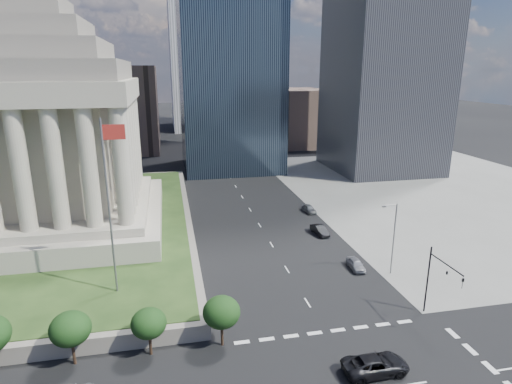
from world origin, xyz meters
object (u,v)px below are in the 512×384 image
object	(u,v)px
parked_sedan_far	(309,209)
pickup_truck	(376,365)
war_memorial	(39,106)
street_lamp_north	(393,235)
parked_sedan_mid	(320,230)
flagpole	(110,199)
traffic_signal_ne	(439,277)
parked_sedan_near	(356,264)

from	to	relation	value
parked_sedan_far	pickup_truck	bearing A→B (deg)	-106.77
war_memorial	pickup_truck	size ratio (longest dim) A/B	6.34
street_lamp_north	parked_sedan_mid	world-z (taller)	street_lamp_north
pickup_truck	flagpole	bearing A→B (deg)	53.68
war_memorial	parked_sedan_mid	distance (m)	48.26
parked_sedan_mid	flagpole	bearing A→B (deg)	-159.12
flagpole	parked_sedan_far	bearing A→B (deg)	40.65
war_memorial	parked_sedan_far	world-z (taller)	war_memorial
flagpole	street_lamp_north	xyz separation A→B (m)	(35.16, 1.00, -7.45)
war_memorial	parked_sedan_mid	world-z (taller)	war_memorial
pickup_truck	traffic_signal_ne	bearing A→B (deg)	-58.37
war_memorial	flagpole	size ratio (longest dim) A/B	1.95
street_lamp_north	parked_sedan_near	size ratio (longest dim) A/B	2.37
parked_sedan_far	flagpole	bearing A→B (deg)	-145.09
parked_sedan_near	parked_sedan_mid	distance (m)	13.44
pickup_truck	war_memorial	bearing A→B (deg)	40.36
flagpole	parked_sedan_mid	distance (m)	37.15
flagpole	parked_sedan_near	size ratio (longest dim) A/B	4.75
flagpole	parked_sedan_mid	bearing A→B (deg)	28.37
war_memorial	street_lamp_north	distance (m)	54.92
traffic_signal_ne	parked_sedan_mid	world-z (taller)	traffic_signal_ne
flagpole	traffic_signal_ne	size ratio (longest dim) A/B	2.50
flagpole	street_lamp_north	bearing A→B (deg)	1.63
flagpole	street_lamp_north	size ratio (longest dim) A/B	2.00
war_memorial	pickup_truck	bearing A→B (deg)	-48.54
traffic_signal_ne	parked_sedan_far	distance (m)	38.75
parked_sedan_far	traffic_signal_ne	bearing A→B (deg)	-93.45
traffic_signal_ne	war_memorial	bearing A→B (deg)	143.58
traffic_signal_ne	pickup_truck	bearing A→B (deg)	-147.27
flagpole	traffic_signal_ne	bearing A→B (deg)	-16.71
street_lamp_north	parked_sedan_far	size ratio (longest dim) A/B	2.36
parked_sedan_near	street_lamp_north	bearing A→B (deg)	-26.50
traffic_signal_ne	street_lamp_north	world-z (taller)	street_lamp_north
traffic_signal_ne	street_lamp_north	size ratio (longest dim) A/B	0.80
pickup_truck	parked_sedan_mid	bearing A→B (deg)	-12.59
parked_sedan_near	parked_sedan_far	bearing A→B (deg)	89.55
parked_sedan_far	parked_sedan_near	bearing A→B (deg)	-99.27
pickup_truck	parked_sedan_mid	xyz separation A→B (m)	(6.83, 33.59, -0.10)
war_memorial	pickup_truck	distance (m)	58.37
pickup_truck	street_lamp_north	bearing A→B (deg)	-32.97
traffic_signal_ne	parked_sedan_far	world-z (taller)	traffic_signal_ne
traffic_signal_ne	parked_sedan_mid	distance (m)	27.55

